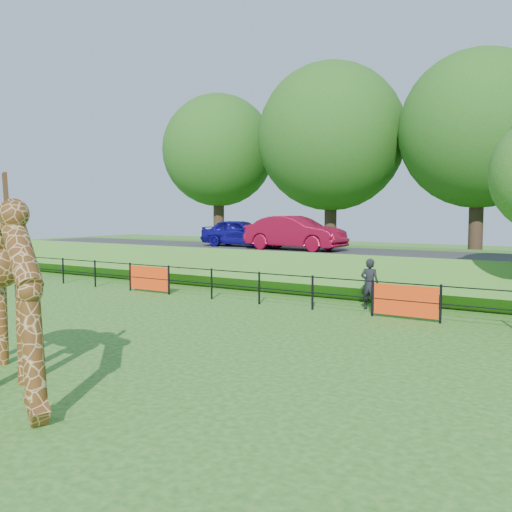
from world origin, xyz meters
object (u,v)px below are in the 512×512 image
object	(u,v)px
giraffe	(5,295)
car_blue	(240,233)
car_red	(295,233)
visitor	(370,284)

from	to	relation	value
giraffe	car_blue	xyz separation A→B (m)	(-6.26, 16.53, 0.38)
giraffe	car_red	distance (m)	16.13
giraffe	car_blue	distance (m)	17.68
car_blue	visitor	size ratio (longest dim) A/B	2.33
car_red	visitor	xyz separation A→B (m)	(5.32, -4.75, -1.34)
giraffe	visitor	distance (m)	11.39
visitor	car_red	bearing A→B (deg)	-44.47
giraffe	car_red	world-z (taller)	giraffe
car_red	visitor	distance (m)	7.26
car_blue	visitor	bearing A→B (deg)	-126.82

